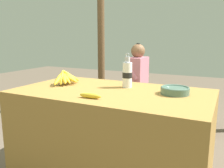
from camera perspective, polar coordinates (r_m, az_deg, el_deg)
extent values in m
cube|color=olive|center=(1.92, -0.15, -12.82)|extent=(1.47, 0.82, 0.77)
sphere|color=#4C381E|center=(2.10, -11.75, 1.67)|extent=(0.05, 0.05, 0.05)
ellipsoid|color=gold|center=(2.03, -12.63, 1.35)|extent=(0.08, 0.19, 0.12)
ellipsoid|color=gold|center=(2.04, -12.04, 1.52)|extent=(0.09, 0.14, 0.13)
ellipsoid|color=gold|center=(2.04, -11.50, 1.37)|extent=(0.14, 0.14, 0.10)
ellipsoid|color=gold|center=(2.05, -10.98, 1.43)|extent=(0.14, 0.09, 0.11)
ellipsoid|color=gold|center=(2.06, -10.35, 1.38)|extent=(0.17, 0.03, 0.08)
ellipsoid|color=gold|center=(2.08, -10.15, 1.63)|extent=(0.15, 0.08, 0.11)
ellipsoid|color=gold|center=(2.10, -10.09, 1.87)|extent=(0.14, 0.12, 0.13)
ellipsoid|color=gold|center=(2.12, -10.00, 1.87)|extent=(0.12, 0.16, 0.12)
ellipsoid|color=gold|center=(2.14, -10.38, 1.99)|extent=(0.06, 0.18, 0.12)
cylinder|color=#4C6B5B|center=(1.74, 14.90, -1.64)|extent=(0.20, 0.20, 0.05)
torus|color=#4C6B5B|center=(1.74, 14.94, -0.91)|extent=(0.20, 0.20, 0.02)
cylinder|color=white|center=(1.90, 3.69, 2.16)|extent=(0.08, 0.08, 0.20)
cylinder|color=black|center=(1.90, 3.69, 2.16)|extent=(0.08, 0.08, 0.04)
cylinder|color=#ADADB2|center=(1.89, 3.74, 5.88)|extent=(0.04, 0.04, 0.05)
torus|color=#ADADB2|center=(1.88, 3.75, 6.97)|extent=(0.03, 0.01, 0.03)
ellipsoid|color=gold|center=(1.58, -5.25, -2.83)|extent=(0.16, 0.04, 0.03)
cube|color=brown|center=(3.18, 10.74, -2.70)|extent=(1.37, 0.32, 0.04)
cube|color=brown|center=(3.33, 0.29, -5.76)|extent=(0.06, 0.06, 0.40)
cube|color=brown|center=(3.03, 20.72, -8.25)|extent=(0.06, 0.06, 0.40)
cube|color=brown|center=(3.54, 2.02, -4.75)|extent=(0.06, 0.06, 0.40)
cube|color=brown|center=(3.25, 21.18, -6.94)|extent=(0.06, 0.06, 0.40)
cylinder|color=#564C60|center=(3.30, 1.24, -5.62)|extent=(0.09, 0.09, 0.44)
cylinder|color=#564C60|center=(3.19, 3.19, -1.99)|extent=(0.30, 0.09, 0.09)
cylinder|color=#564C60|center=(3.46, 2.60, -4.82)|extent=(0.09, 0.09, 0.44)
cylinder|color=#564C60|center=(3.36, 4.49, -1.35)|extent=(0.30, 0.09, 0.09)
cube|color=#C67589|center=(3.18, 6.15, 2.14)|extent=(0.20, 0.34, 0.48)
cylinder|color=#C67589|center=(3.03, 4.54, 3.18)|extent=(0.20, 0.07, 0.25)
cylinder|color=#C67589|center=(3.33, 6.70, 3.84)|extent=(0.20, 0.07, 0.25)
sphere|color=brown|center=(3.15, 6.27, 7.91)|extent=(0.18, 0.18, 0.18)
sphere|color=black|center=(3.14, 6.29, 9.16)|extent=(0.07, 0.07, 0.07)
sphere|color=#4C381E|center=(3.09, 17.51, -2.02)|extent=(0.04, 0.04, 0.04)
ellipsoid|color=olive|center=(3.03, 17.38, -2.15)|extent=(0.04, 0.15, 0.13)
ellipsoid|color=olive|center=(3.04, 18.23, -2.26)|extent=(0.14, 0.14, 0.11)
ellipsoid|color=olive|center=(3.06, 18.35, -2.20)|extent=(0.14, 0.07, 0.10)
ellipsoid|color=olive|center=(3.09, 18.58, -2.09)|extent=(0.15, 0.07, 0.10)
ellipsoid|color=olive|center=(3.12, 18.40, -1.98)|extent=(0.14, 0.13, 0.09)
ellipsoid|color=olive|center=(3.14, 18.08, -1.80)|extent=(0.09, 0.16, 0.11)
cylinder|color=brown|center=(3.77, -2.64, 10.55)|extent=(0.11, 0.11, 2.26)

